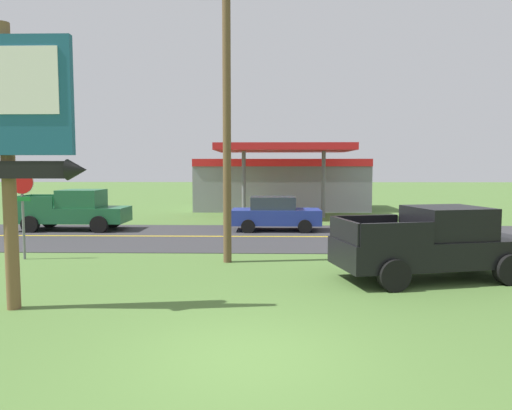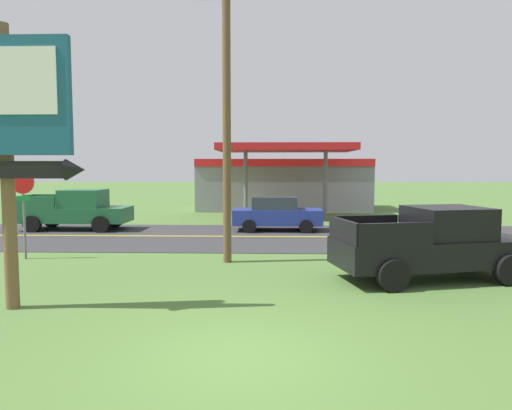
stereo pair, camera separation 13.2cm
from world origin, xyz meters
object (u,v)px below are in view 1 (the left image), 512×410
motel_sign (6,121)px  stop_sign (22,198)px  utility_pole (227,102)px  car_blue_near_lane (275,214)px  pickup_black_parked_on_lawn (434,244)px  gas_station (281,182)px  pickup_green_on_road (74,210)px

motel_sign → stop_sign: size_ratio=2.03×
motel_sign → stop_sign: motel_sign is taller
stop_sign → utility_pole: (6.74, -0.29, 3.05)m
motel_sign → car_blue_near_lane: motel_sign is taller
stop_sign → pickup_black_parked_on_lawn: size_ratio=0.54×
motel_sign → pickup_black_parked_on_lawn: 10.78m
utility_pole → pickup_black_parked_on_lawn: size_ratio=1.73×
gas_station → pickup_green_on_road: (-10.29, -11.63, -0.98)m
utility_pole → pickup_black_parked_on_lawn: (5.78, -2.12, -4.11)m
motel_sign → gas_station: 25.19m
stop_sign → car_blue_near_lane: (8.40, 7.16, -1.20)m
motel_sign → pickup_green_on_road: bearing=107.3°
stop_sign → pickup_green_on_road: (-1.29, 7.16, -1.06)m
utility_pole → gas_station: (2.26, 19.09, -3.13)m
pickup_black_parked_on_lawn → pickup_green_on_road: bearing=145.3°
gas_station → car_blue_near_lane: (-0.60, -11.63, -1.11)m
stop_sign → gas_station: (9.00, 18.80, -0.08)m
motel_sign → pickup_black_parked_on_lawn: bearing=17.3°
car_blue_near_lane → utility_pole: bearing=-102.5°
car_blue_near_lane → gas_station: bearing=87.1°
motel_sign → stop_sign: bearing=115.7°
motel_sign → utility_pole: utility_pole is taller
stop_sign → pickup_black_parked_on_lawn: bearing=-10.9°
utility_pole → motel_sign: bearing=-128.2°
motel_sign → car_blue_near_lane: 14.25m
utility_pole → pickup_green_on_road: bearing=137.1°
pickup_green_on_road → gas_station: bearing=48.5°
stop_sign → pickup_black_parked_on_lawn: stop_sign is taller
gas_station → pickup_black_parked_on_lawn: bearing=-80.6°
pickup_green_on_road → car_blue_near_lane: 9.69m
gas_station → car_blue_near_lane: size_ratio=2.86×
stop_sign → pickup_green_on_road: size_ratio=0.57×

